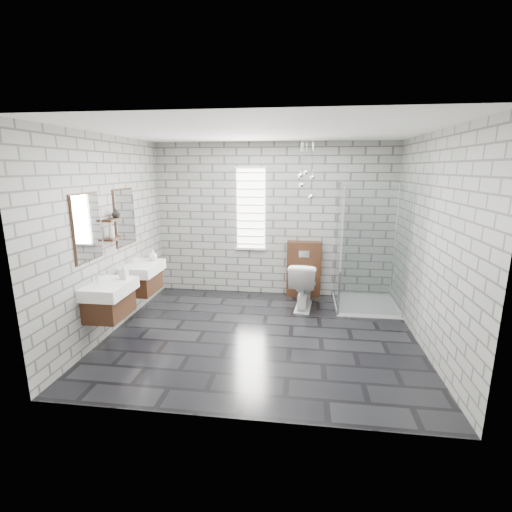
% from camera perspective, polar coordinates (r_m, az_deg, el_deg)
% --- Properties ---
extents(floor, '(4.20, 3.60, 0.02)m').
position_cam_1_polar(floor, '(5.28, 0.80, -12.08)').
color(floor, black).
rests_on(floor, ground).
extents(ceiling, '(4.20, 3.60, 0.02)m').
position_cam_1_polar(ceiling, '(4.78, 0.92, 18.78)').
color(ceiling, white).
rests_on(ceiling, wall_back).
extents(wall_back, '(4.20, 0.02, 2.70)m').
position_cam_1_polar(wall_back, '(6.63, 2.68, 5.49)').
color(wall_back, gray).
rests_on(wall_back, floor).
extents(wall_front, '(4.20, 0.02, 2.70)m').
position_cam_1_polar(wall_front, '(3.11, -3.02, -3.67)').
color(wall_front, gray).
rests_on(wall_front, floor).
extents(wall_left, '(0.02, 3.60, 2.70)m').
position_cam_1_polar(wall_left, '(5.50, -21.55, 2.93)').
color(wall_left, gray).
rests_on(wall_left, floor).
extents(wall_right, '(0.02, 3.60, 2.70)m').
position_cam_1_polar(wall_right, '(5.07, 25.31, 1.74)').
color(wall_right, gray).
rests_on(wall_right, floor).
extents(vanity_left, '(0.47, 0.70, 1.57)m').
position_cam_1_polar(vanity_left, '(5.07, -21.97, -4.86)').
color(vanity_left, '#402313').
rests_on(vanity_left, wall_left).
extents(vanity_right, '(0.47, 0.70, 1.57)m').
position_cam_1_polar(vanity_right, '(5.90, -17.39, -1.99)').
color(vanity_right, '#402313').
rests_on(vanity_right, wall_left).
extents(shelf_lower, '(0.14, 0.30, 0.03)m').
position_cam_1_polar(shelf_lower, '(5.43, -21.04, 2.52)').
color(shelf_lower, '#402313').
rests_on(shelf_lower, wall_left).
extents(shelf_upper, '(0.14, 0.30, 0.03)m').
position_cam_1_polar(shelf_upper, '(5.39, -21.27, 5.23)').
color(shelf_upper, '#402313').
rests_on(shelf_upper, wall_left).
extents(window, '(0.56, 0.05, 1.48)m').
position_cam_1_polar(window, '(6.62, -0.80, 7.24)').
color(window, white).
rests_on(window, wall_back).
extents(cistern_panel, '(0.60, 0.20, 1.00)m').
position_cam_1_polar(cistern_panel, '(6.67, 7.35, -2.02)').
color(cistern_panel, '#402313').
rests_on(cistern_panel, floor).
extents(flush_plate, '(0.18, 0.01, 0.12)m').
position_cam_1_polar(flush_plate, '(6.49, 7.42, 0.29)').
color(flush_plate, silver).
rests_on(flush_plate, cistern_panel).
extents(shower_enclosure, '(1.00, 1.00, 2.03)m').
position_cam_1_polar(shower_enclosure, '(6.24, 15.97, -3.48)').
color(shower_enclosure, white).
rests_on(shower_enclosure, floor).
extents(pendant_cluster, '(0.28, 0.25, 0.93)m').
position_cam_1_polar(pendant_cluster, '(6.10, 7.77, 11.43)').
color(pendant_cluster, silver).
rests_on(pendant_cluster, ceiling).
extents(toilet, '(0.51, 0.80, 0.78)m').
position_cam_1_polar(toilet, '(6.15, 7.29, -4.43)').
color(toilet, white).
rests_on(toilet, floor).
extents(soap_bottle_a, '(0.09, 0.10, 0.20)m').
position_cam_1_polar(soap_bottle_a, '(5.11, -19.69, -2.23)').
color(soap_bottle_a, '#B2B2B2').
rests_on(soap_bottle_a, vanity_left).
extents(soap_bottle_b, '(0.18, 0.18, 0.18)m').
position_cam_1_polar(soap_bottle_b, '(6.02, -15.63, 0.20)').
color(soap_bottle_b, '#B2B2B2').
rests_on(soap_bottle_b, vanity_right).
extents(soap_bottle_c, '(0.10, 0.10, 0.20)m').
position_cam_1_polar(soap_bottle_c, '(5.35, -21.37, 3.60)').
color(soap_bottle_c, '#B2B2B2').
rests_on(soap_bottle_c, shelf_lower).
extents(vase, '(0.14, 0.14, 0.12)m').
position_cam_1_polar(vase, '(5.46, -20.75, 6.18)').
color(vase, '#B2B2B2').
rests_on(vase, shelf_upper).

